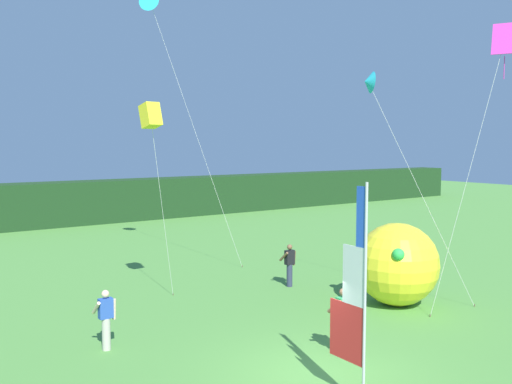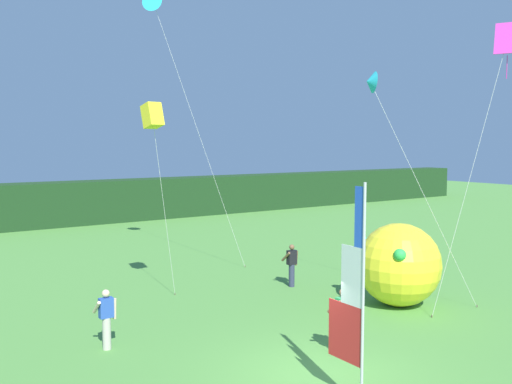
% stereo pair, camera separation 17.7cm
% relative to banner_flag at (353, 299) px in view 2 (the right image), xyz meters
% --- Properties ---
extents(ground_plane, '(120.00, 120.00, 0.00)m').
position_rel_banner_flag_xyz_m(ground_plane, '(0.48, 1.50, -2.21)').
color(ground_plane, '#518E3D').
extents(distant_treeline, '(80.00, 2.40, 2.85)m').
position_rel_banner_flag_xyz_m(distant_treeline, '(0.48, 29.10, -0.79)').
color(distant_treeline, '#193819').
rests_on(distant_treeline, ground).
extents(banner_flag, '(0.06, 1.03, 4.61)m').
position_rel_banner_flag_xyz_m(banner_flag, '(0.00, 0.00, 0.00)').
color(banner_flag, '#B7B7BC').
rests_on(banner_flag, ground).
extents(person_near_banner, '(0.55, 0.48, 1.59)m').
position_rel_banner_flag_xyz_m(person_near_banner, '(-3.13, 5.82, -1.36)').
color(person_near_banner, '#B7B2A3').
rests_on(person_near_banner, ground).
extents(person_mid_field, '(0.55, 0.48, 1.60)m').
position_rel_banner_flag_xyz_m(person_mid_field, '(4.81, 8.15, -1.36)').
color(person_mid_field, '#2D334C').
rests_on(person_mid_field, ground).
extents(person_far_left, '(0.55, 0.48, 1.75)m').
position_rel_banner_flag_xyz_m(person_far_left, '(1.60, 1.97, -1.27)').
color(person_far_left, '#2D334C').
rests_on(person_far_left, ground).
extents(inflatable_balloon, '(2.75, 2.75, 2.75)m').
position_rel_banner_flag_xyz_m(inflatable_balloon, '(6.23, 4.22, -0.83)').
color(inflatable_balloon, yellow).
rests_on(inflatable_balloon, ground).
extents(kite_cyan_delta_0, '(3.47, 3.04, 11.80)m').
position_rel_banner_flag_xyz_m(kite_cyan_delta_0, '(2.21, 14.42, 9.08)').
color(kite_cyan_delta_0, brown).
rests_on(kite_cyan_delta_0, ground).
extents(kite_magenta_diamond_1, '(2.51, 1.30, 9.08)m').
position_rel_banner_flag_xyz_m(kite_magenta_diamond_1, '(8.14, 1.92, 6.01)').
color(kite_magenta_diamond_1, brown).
rests_on(kite_magenta_diamond_1, ground).
extents(kite_cyan_delta_2, '(2.50, 3.28, 7.82)m').
position_rel_banner_flag_xyz_m(kite_cyan_delta_2, '(6.03, 5.44, 5.19)').
color(kite_cyan_delta_2, brown).
rests_on(kite_cyan_delta_2, ground).
extents(kite_yellow_box_4, '(1.35, 1.00, 6.71)m').
position_rel_banner_flag_xyz_m(kite_yellow_box_4, '(-0.36, 8.95, 4.05)').
color(kite_yellow_box_4, brown).
rests_on(kite_yellow_box_4, ground).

